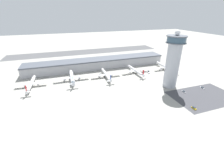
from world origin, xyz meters
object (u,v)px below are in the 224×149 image
at_px(service_truck_fuel, 100,75).
at_px(airplane_gate_echo, 166,67).
at_px(car_red_hatchback, 202,88).
at_px(airplane_gate_alpha, 31,84).
at_px(control_tower, 173,60).
at_px(service_truck_catering, 148,72).
at_px(airplane_gate_bravo, 72,77).
at_px(car_green_van, 184,92).
at_px(airplane_gate_charlie, 106,75).
at_px(car_blue_compact, 194,108).
at_px(airplane_gate_delta, 135,70).

bearing_deg(service_truck_fuel, airplane_gate_echo, -4.55).
bearing_deg(car_red_hatchback, airplane_gate_alpha, 160.68).
bearing_deg(control_tower, service_truck_catering, 91.46).
relative_size(airplane_gate_bravo, car_green_van, 9.00).
height_order(airplane_gate_charlie, service_truck_fuel, airplane_gate_charlie).
height_order(service_truck_catering, car_blue_compact, service_truck_catering).
bearing_deg(car_red_hatchback, airplane_gate_echo, 92.50).
bearing_deg(airplane_gate_charlie, service_truck_fuel, 134.29).
xyz_separation_m(service_truck_catering, car_green_van, (6.41, -58.68, -0.43)).
distance_m(car_blue_compact, car_green_van, 29.25).
xyz_separation_m(airplane_gate_bravo, service_truck_catering, (101.32, -6.35, -3.66)).
distance_m(car_blue_compact, car_red_hatchback, 47.30).
relative_size(airplane_gate_bravo, service_truck_fuel, 5.27).
height_order(service_truck_catering, car_green_van, service_truck_catering).
height_order(control_tower, airplane_gate_delta, control_tower).
height_order(airplane_gate_alpha, car_blue_compact, airplane_gate_alpha).
height_order(car_blue_compact, car_green_van, car_blue_compact).
xyz_separation_m(airplane_gate_bravo, car_blue_compact, (94.62, -91.18, -4.05)).
relative_size(airplane_gate_echo, car_blue_compact, 9.37).
bearing_deg(airplane_gate_charlie, car_green_van, -43.42).
bearing_deg(airplane_gate_echo, airplane_gate_bravo, 178.34).
relative_size(airplane_gate_bravo, service_truck_catering, 6.16).
bearing_deg(airplane_gate_charlie, airplane_gate_echo, -0.61).
relative_size(airplane_gate_echo, service_truck_catering, 6.35).
xyz_separation_m(airplane_gate_alpha, service_truck_catering, (145.58, -4.42, -3.00)).
bearing_deg(airplane_gate_charlie, airplane_gate_bravo, 176.14).
xyz_separation_m(airplane_gate_charlie, airplane_gate_delta, (41.82, 1.35, 0.02)).
distance_m(airplane_gate_delta, airplane_gate_echo, 47.08).
bearing_deg(car_red_hatchback, airplane_gate_bravo, 154.30).
relative_size(service_truck_catering, car_blue_compact, 1.47).
relative_size(service_truck_fuel, car_blue_compact, 1.72).
relative_size(airplane_gate_bravo, airplane_gate_charlie, 0.99).
relative_size(service_truck_catering, car_green_van, 1.46).
distance_m(control_tower, car_blue_compact, 52.95).
bearing_deg(airplane_gate_bravo, service_truck_catering, -3.58).
xyz_separation_m(service_truck_fuel, car_red_hatchback, (97.96, -68.04, -0.38)).
bearing_deg(car_blue_compact, airplane_gate_bravo, 136.06).
distance_m(airplane_gate_delta, service_truck_catering, 18.38).
height_order(airplane_gate_delta, airplane_gate_echo, airplane_gate_echo).
xyz_separation_m(airplane_gate_delta, car_red_hatchback, (49.67, -62.75, -3.34)).
height_order(airplane_gate_alpha, car_green_van, airplane_gate_alpha).
bearing_deg(car_green_van, car_red_hatchback, 1.75).
distance_m(car_red_hatchback, car_green_van, 25.78).
bearing_deg(airplane_gate_alpha, airplane_gate_delta, 0.19).
bearing_deg(service_truck_fuel, control_tower, -37.88).
xyz_separation_m(car_blue_compact, car_red_hatchback, (38.88, 26.94, -0.06)).
height_order(airplane_gate_charlie, car_red_hatchback, airplane_gate_charlie).
xyz_separation_m(airplane_gate_echo, service_truck_fuel, (-95.32, 7.59, -3.50)).
height_order(airplane_gate_echo, car_green_van, airplane_gate_echo).
bearing_deg(car_red_hatchback, service_truck_fuel, 145.22).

